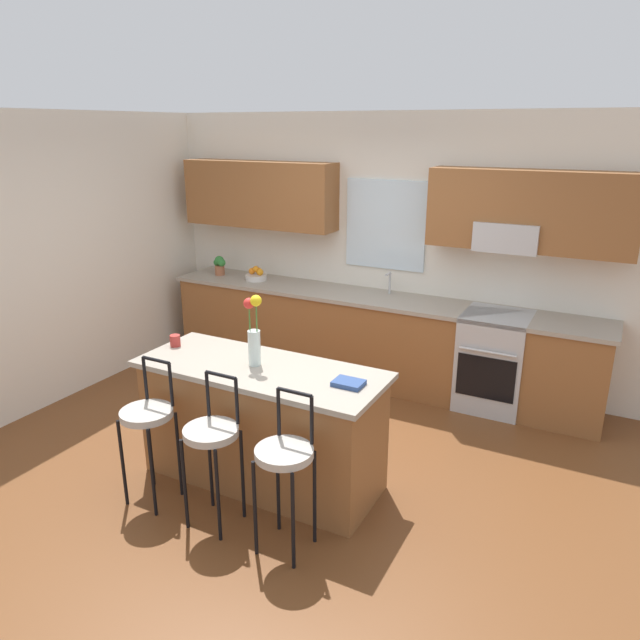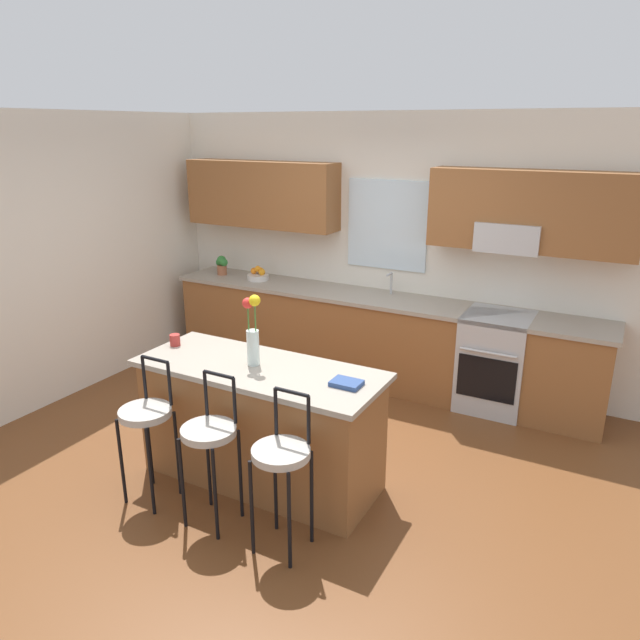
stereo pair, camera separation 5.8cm
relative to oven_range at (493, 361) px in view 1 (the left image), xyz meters
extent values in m
plane|color=brown|center=(-1.25, -1.68, -0.46)|extent=(14.00, 14.00, 0.00)
cube|color=silver|center=(-3.81, -1.38, 0.89)|extent=(0.12, 4.60, 2.70)
cube|color=silver|center=(-1.25, 0.38, 0.89)|extent=(5.60, 0.12, 2.70)
cube|color=brown|center=(-2.67, 0.15, 1.39)|extent=(1.77, 0.34, 0.70)
cube|color=brown|center=(0.16, 0.15, 1.39)|extent=(1.77, 0.34, 0.70)
cube|color=silver|center=(-1.25, 0.31, 1.14)|extent=(0.86, 0.03, 0.90)
cube|color=#B7BABC|center=(0.00, 0.12, 1.16)|extent=(0.56, 0.36, 0.26)
cube|color=brown|center=(-1.25, 0.02, -0.02)|extent=(4.50, 0.60, 0.88)
cube|color=#9E9384|center=(-1.25, 0.02, 0.44)|extent=(4.56, 0.64, 0.04)
cube|color=#B7BABC|center=(-1.13, 0.02, 0.39)|extent=(0.54, 0.38, 0.11)
cylinder|color=#B7BABC|center=(-1.13, 0.18, 0.57)|extent=(0.02, 0.02, 0.22)
cylinder|color=#B7BABC|center=(-1.13, 0.12, 0.68)|extent=(0.02, 0.12, 0.02)
cube|color=#B7BABC|center=(0.00, 0.00, 0.00)|extent=(0.60, 0.60, 0.92)
cube|color=black|center=(0.00, -0.29, -0.06)|extent=(0.52, 0.02, 0.40)
cylinder|color=#B7BABC|center=(0.00, -0.33, 0.20)|extent=(0.50, 0.02, 0.02)
cube|color=brown|center=(-1.24, -2.06, -0.02)|extent=(1.75, 0.65, 0.88)
cube|color=#9E9384|center=(-1.24, -2.06, 0.44)|extent=(1.83, 0.73, 0.04)
cylinder|color=black|center=(-1.93, -2.78, -0.13)|extent=(0.02, 0.02, 0.66)
cylinder|color=black|center=(-1.66, -2.78, -0.13)|extent=(0.02, 0.02, 0.66)
cylinder|color=black|center=(-1.93, -2.51, -0.13)|extent=(0.02, 0.02, 0.66)
cylinder|color=black|center=(-1.66, -2.51, -0.13)|extent=(0.02, 0.02, 0.66)
cylinder|color=#B2ADA3|center=(-1.79, -2.64, 0.23)|extent=(0.36, 0.36, 0.05)
cylinder|color=black|center=(-1.91, -2.51, 0.41)|extent=(0.02, 0.02, 0.32)
cylinder|color=black|center=(-1.68, -2.51, 0.41)|extent=(0.02, 0.02, 0.32)
cylinder|color=black|center=(-1.79, -2.51, 0.57)|extent=(0.23, 0.02, 0.02)
cylinder|color=black|center=(-1.38, -2.78, -0.13)|extent=(0.02, 0.02, 0.66)
cylinder|color=black|center=(-1.11, -2.78, -0.13)|extent=(0.02, 0.02, 0.66)
cylinder|color=black|center=(-1.38, -2.51, -0.13)|extent=(0.02, 0.02, 0.66)
cylinder|color=black|center=(-1.11, -2.51, -0.13)|extent=(0.02, 0.02, 0.66)
cylinder|color=#B2ADA3|center=(-1.24, -2.64, 0.23)|extent=(0.36, 0.36, 0.05)
cylinder|color=black|center=(-1.36, -2.51, 0.41)|extent=(0.02, 0.02, 0.32)
cylinder|color=black|center=(-1.13, -2.51, 0.41)|extent=(0.02, 0.02, 0.32)
cylinder|color=black|center=(-1.24, -2.51, 0.57)|extent=(0.23, 0.02, 0.02)
cylinder|color=black|center=(-0.83, -2.78, -0.13)|extent=(0.02, 0.02, 0.66)
cylinder|color=black|center=(-0.56, -2.78, -0.13)|extent=(0.02, 0.02, 0.66)
cylinder|color=black|center=(-0.83, -2.51, -0.13)|extent=(0.02, 0.02, 0.66)
cylinder|color=black|center=(-0.56, -2.51, -0.13)|extent=(0.02, 0.02, 0.66)
cylinder|color=#B2ADA3|center=(-0.69, -2.64, 0.23)|extent=(0.36, 0.36, 0.05)
cylinder|color=black|center=(-0.81, -2.51, 0.41)|extent=(0.02, 0.02, 0.32)
cylinder|color=black|center=(-0.58, -2.51, 0.41)|extent=(0.02, 0.02, 0.32)
cylinder|color=black|center=(-0.69, -2.51, 0.57)|extent=(0.23, 0.02, 0.02)
cylinder|color=silver|center=(-1.30, -2.04, 0.59)|extent=(0.09, 0.09, 0.26)
cylinder|color=#3D722D|center=(-1.27, -2.04, 0.74)|extent=(0.01, 0.01, 0.41)
sphere|color=yellow|center=(-1.27, -2.04, 0.95)|extent=(0.08, 0.08, 0.08)
cylinder|color=#3D722D|center=(-1.33, -2.04, 0.73)|extent=(0.01, 0.01, 0.38)
sphere|color=red|center=(-1.33, -2.04, 0.92)|extent=(0.08, 0.08, 0.08)
cylinder|color=#A52D28|center=(-2.06, -2.01, 0.51)|extent=(0.08, 0.08, 0.09)
cube|color=navy|center=(-0.55, -2.05, 0.48)|extent=(0.20, 0.15, 0.03)
cylinder|color=silver|center=(-2.66, 0.02, 0.49)|extent=(0.24, 0.24, 0.06)
sphere|color=orange|center=(-2.61, 0.02, 0.56)|extent=(0.08, 0.08, 0.08)
sphere|color=orange|center=(-2.66, 0.08, 0.56)|extent=(0.07, 0.07, 0.07)
sphere|color=orange|center=(-2.72, 0.02, 0.56)|extent=(0.07, 0.07, 0.07)
sphere|color=orange|center=(-2.66, 0.02, 0.59)|extent=(0.07, 0.07, 0.07)
cylinder|color=#9E5B3D|center=(-3.16, 0.02, 0.52)|extent=(0.11, 0.11, 0.11)
sphere|color=#2D7A33|center=(-3.16, 0.02, 0.63)|extent=(0.10, 0.10, 0.10)
sphere|color=#2D7A33|center=(-3.20, 0.03, 0.60)|extent=(0.08, 0.08, 0.08)
sphere|color=#2D7A33|center=(-3.12, 0.01, 0.61)|extent=(0.09, 0.09, 0.09)
camera|label=1|loc=(0.95, -5.30, 2.10)|focal=33.08mm
camera|label=2|loc=(1.00, -5.27, 2.10)|focal=33.08mm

